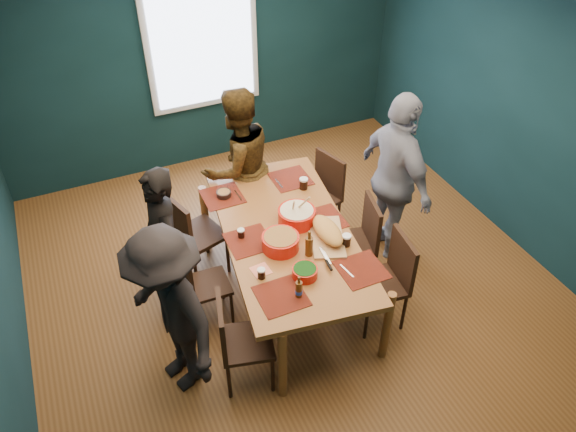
# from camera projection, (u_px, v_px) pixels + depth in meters

# --- Properties ---
(room) EXTENTS (5.01, 5.01, 2.71)m
(room) POSITION_uv_depth(u_px,v_px,m) (276.00, 151.00, 5.08)
(room) COLOR brown
(room) RESTS_ON ground
(dining_table) EXTENTS (1.39, 2.33, 0.83)m
(dining_table) POSITION_uv_depth(u_px,v_px,m) (287.00, 237.00, 5.09)
(dining_table) COLOR brown
(dining_table) RESTS_ON floor
(chair_left_far) EXTENTS (0.56, 0.56, 0.99)m
(chair_left_far) POSITION_uv_depth(u_px,v_px,m) (189.00, 231.00, 5.42)
(chair_left_far) COLOR black
(chair_left_far) RESTS_ON floor
(chair_left_mid) EXTENTS (0.39, 0.39, 0.83)m
(chair_left_mid) POSITION_uv_depth(u_px,v_px,m) (199.00, 281.00, 5.03)
(chair_left_mid) COLOR black
(chair_left_mid) RESTS_ON floor
(chair_left_near) EXTENTS (0.50, 0.50, 0.92)m
(chair_left_near) POSITION_uv_depth(u_px,v_px,m) (236.00, 337.00, 4.48)
(chair_left_near) COLOR black
(chair_left_near) RESTS_ON floor
(chair_right_far) EXTENTS (0.52, 0.52, 0.93)m
(chair_right_far) POSITION_uv_depth(u_px,v_px,m) (322.00, 189.00, 6.02)
(chair_right_far) COLOR black
(chair_right_far) RESTS_ON floor
(chair_right_mid) EXTENTS (0.50, 0.50, 0.93)m
(chair_right_mid) POSITION_uv_depth(u_px,v_px,m) (360.00, 236.00, 5.42)
(chair_right_mid) COLOR black
(chair_right_mid) RESTS_ON floor
(chair_right_near) EXTENTS (0.48, 0.48, 0.95)m
(chair_right_near) POSITION_uv_depth(u_px,v_px,m) (390.00, 275.00, 5.00)
(chair_right_near) COLOR black
(chair_right_near) RESTS_ON floor
(person_far_left) EXTENTS (0.43, 0.60, 1.54)m
(person_far_left) POSITION_uv_depth(u_px,v_px,m) (164.00, 244.00, 4.99)
(person_far_left) COLOR black
(person_far_left) RESTS_ON floor
(person_back) EXTENTS (0.98, 0.85, 1.72)m
(person_back) POSITION_uv_depth(u_px,v_px,m) (238.00, 166.00, 5.79)
(person_back) COLOR black
(person_back) RESTS_ON floor
(person_right) EXTENTS (0.47, 1.08, 1.82)m
(person_right) POSITION_uv_depth(u_px,v_px,m) (396.00, 179.00, 5.52)
(person_right) COLOR white
(person_right) RESTS_ON floor
(person_near_left) EXTENTS (0.88, 1.18, 1.61)m
(person_near_left) POSITION_uv_depth(u_px,v_px,m) (170.00, 313.00, 4.32)
(person_near_left) COLOR black
(person_near_left) RESTS_ON floor
(bowl_salad) EXTENTS (0.33, 0.33, 0.14)m
(bowl_salad) POSITION_uv_depth(u_px,v_px,m) (281.00, 242.00, 4.81)
(bowl_salad) COLOR red
(bowl_salad) RESTS_ON dining_table
(bowl_dumpling) EXTENTS (0.34, 0.34, 0.32)m
(bowl_dumpling) POSITION_uv_depth(u_px,v_px,m) (297.00, 215.00, 5.08)
(bowl_dumpling) COLOR red
(bowl_dumpling) RESTS_ON dining_table
(bowl_herbs) EXTENTS (0.21, 0.21, 0.09)m
(bowl_herbs) POSITION_uv_depth(u_px,v_px,m) (305.00, 272.00, 4.56)
(bowl_herbs) COLOR red
(bowl_herbs) RESTS_ON dining_table
(cutting_board) EXTENTS (0.46, 0.72, 0.15)m
(cutting_board) POSITION_uv_depth(u_px,v_px,m) (327.00, 232.00, 4.91)
(cutting_board) COLOR tan
(cutting_board) RESTS_ON dining_table
(small_bowl) EXTENTS (0.14, 0.14, 0.06)m
(small_bowl) POSITION_uv_depth(u_px,v_px,m) (224.00, 194.00, 5.41)
(small_bowl) COLOR black
(small_bowl) RESTS_ON dining_table
(beer_bottle_a) EXTENTS (0.06, 0.06, 0.21)m
(beer_bottle_a) POSITION_uv_depth(u_px,v_px,m) (299.00, 289.00, 4.37)
(beer_bottle_a) COLOR #4C2A0D
(beer_bottle_a) RESTS_ON dining_table
(beer_bottle_b) EXTENTS (0.07, 0.07, 0.26)m
(beer_bottle_b) POSITION_uv_depth(u_px,v_px,m) (309.00, 246.00, 4.73)
(beer_bottle_b) COLOR #4C2A0D
(beer_bottle_b) RESTS_ON dining_table
(cola_glass_a) EXTENTS (0.07, 0.07, 0.09)m
(cola_glass_a) POSITION_uv_depth(u_px,v_px,m) (261.00, 273.00, 4.55)
(cola_glass_a) COLOR black
(cola_glass_a) RESTS_ON dining_table
(cola_glass_b) EXTENTS (0.08, 0.08, 0.11)m
(cola_glass_b) POSITION_uv_depth(u_px,v_px,m) (346.00, 240.00, 4.85)
(cola_glass_b) COLOR black
(cola_glass_b) RESTS_ON dining_table
(cola_glass_c) EXTENTS (0.08, 0.08, 0.12)m
(cola_glass_c) POSITION_uv_depth(u_px,v_px,m) (304.00, 183.00, 5.49)
(cola_glass_c) COLOR black
(cola_glass_c) RESTS_ON dining_table
(cola_glass_d) EXTENTS (0.06, 0.06, 0.09)m
(cola_glass_d) POSITION_uv_depth(u_px,v_px,m) (241.00, 233.00, 4.93)
(cola_glass_d) COLOR black
(cola_glass_d) RESTS_ON dining_table
(napkin_a) EXTENTS (0.17, 0.17, 0.00)m
(napkin_a) POSITION_uv_depth(u_px,v_px,m) (319.00, 213.00, 5.23)
(napkin_a) COLOR #FA8569
(napkin_a) RESTS_ON dining_table
(napkin_b) EXTENTS (0.16, 0.16, 0.00)m
(napkin_b) POSITION_uv_depth(u_px,v_px,m) (261.00, 270.00, 4.64)
(napkin_b) COLOR #FA8569
(napkin_b) RESTS_ON dining_table
(napkin_c) EXTENTS (0.16, 0.16, 0.00)m
(napkin_c) POSITION_uv_depth(u_px,v_px,m) (361.00, 272.00, 4.62)
(napkin_c) COLOR #FA8569
(napkin_c) RESTS_ON dining_table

